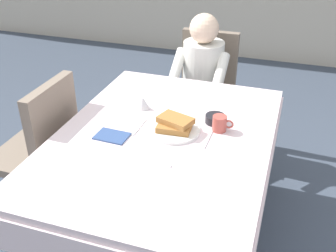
{
  "coord_description": "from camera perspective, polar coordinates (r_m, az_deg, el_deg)",
  "views": [
    {
      "loc": [
        0.58,
        -1.67,
        1.82
      ],
      "look_at": [
        0.02,
        0.02,
        0.79
      ],
      "focal_mm": 42.5,
      "sensor_mm": 36.0,
      "label": 1
    }
  ],
  "objects": [
    {
      "name": "breakfast_stack",
      "position": [
        2.09,
        1.0,
        0.35
      ],
      "size": [
        0.2,
        0.17,
        0.06
      ],
      "color": "#A36B33",
      "rests_on": "plate_breakfast"
    },
    {
      "name": "plate_breakfast",
      "position": [
        2.11,
        0.85,
        -0.58
      ],
      "size": [
        0.28,
        0.28,
        0.02
      ],
      "primitive_type": "cylinder",
      "color": "white",
      "rests_on": "dining_table_main"
    },
    {
      "name": "dining_table_main",
      "position": [
        2.12,
        -0.66,
        -3.38
      ],
      "size": [
        1.12,
        1.52,
        0.74
      ],
      "color": "silver",
      "rests_on": "ground"
    },
    {
      "name": "fork_left_of_plate",
      "position": [
        2.15,
        -4.14,
        -0.14
      ],
      "size": [
        0.02,
        0.18,
        0.0
      ],
      "primitive_type": "cube",
      "rotation": [
        0.0,
        0.0,
        1.56
      ],
      "color": "silver",
      "rests_on": "dining_table_main"
    },
    {
      "name": "ground_plane",
      "position": [
        2.54,
        -0.57,
        -15.71
      ],
      "size": [
        14.0,
        14.0,
        0.0
      ],
      "primitive_type": "plane",
      "color": "#3D4756"
    },
    {
      "name": "chair_diner",
      "position": [
        3.19,
        5.41,
        6.02
      ],
      "size": [
        0.44,
        0.45,
        0.93
      ],
      "rotation": [
        0.0,
        0.0,
        3.14
      ],
      "color": "#7A6B5B",
      "rests_on": "ground"
    },
    {
      "name": "spoon_near_edge",
      "position": [
        1.87,
        -1.58,
        -5.2
      ],
      "size": [
        0.15,
        0.04,
        0.0
      ],
      "primitive_type": "cube",
      "rotation": [
        0.0,
        0.0,
        -0.18
      ],
      "color": "silver",
      "rests_on": "dining_table_main"
    },
    {
      "name": "bowl_butter",
      "position": [
        2.2,
        6.79,
        1.02
      ],
      "size": [
        0.11,
        0.11,
        0.04
      ],
      "primitive_type": "cylinder",
      "color": "black",
      "rests_on": "dining_table_main"
    },
    {
      "name": "napkin_folded",
      "position": [
        2.08,
        -8.05,
        -1.43
      ],
      "size": [
        0.17,
        0.13,
        0.01
      ],
      "primitive_type": "cube",
      "rotation": [
        0.0,
        0.0,
        -0.04
      ],
      "color": "#334C7F",
      "rests_on": "dining_table_main"
    },
    {
      "name": "syrup_pitcher",
      "position": [
        2.33,
        -3.63,
        3.35
      ],
      "size": [
        0.08,
        0.08,
        0.07
      ],
      "color": "silver",
      "rests_on": "dining_table_main"
    },
    {
      "name": "knife_right_of_plate",
      "position": [
        2.05,
        5.75,
        -1.83
      ],
      "size": [
        0.02,
        0.2,
        0.0
      ],
      "primitive_type": "cube",
      "rotation": [
        0.0,
        0.0,
        1.56
      ],
      "color": "silver",
      "rests_on": "dining_table_main"
    },
    {
      "name": "diner_person",
      "position": [
        2.99,
        4.83,
        7.29
      ],
      "size": [
        0.4,
        0.43,
        1.12
      ],
      "rotation": [
        0.0,
        0.0,
        3.14
      ],
      "color": "silver",
      "rests_on": "ground"
    },
    {
      "name": "chair_left_side",
      "position": [
        2.51,
        -17.54,
        -2.48
      ],
      "size": [
        0.45,
        0.44,
        0.93
      ],
      "rotation": [
        0.0,
        0.0,
        1.57
      ],
      "color": "#7A6B5B",
      "rests_on": "ground"
    },
    {
      "name": "cup_coffee",
      "position": [
        2.11,
        7.46,
        0.36
      ],
      "size": [
        0.11,
        0.08,
        0.08
      ],
      "color": "#B24C42",
      "rests_on": "dining_table_main"
    }
  ]
}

